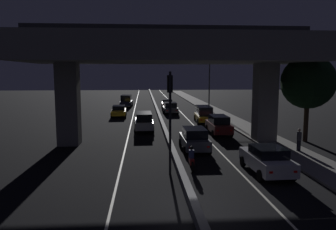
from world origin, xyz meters
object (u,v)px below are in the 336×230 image
(car_taxi_yellow_second_oncoming, at_px, (119,111))
(car_white_lead_oncoming, at_px, (144,121))
(traffic_light_left_of_median, at_px, (170,105))
(car_grey_second, at_px, (194,139))
(motorcycle_red_filtering_near, at_px, (191,159))
(street_lamp, at_px, (207,80))
(car_white_lead, at_px, (267,159))
(pedestrian_on_sidewalk, at_px, (299,140))
(car_dark_blue_third_oncoming, at_px, (126,101))
(car_dark_red_third, at_px, (219,125))
(car_grey_fifth, at_px, (170,108))
(car_dark_red_sixth, at_px, (167,104))
(car_taxi_yellow_fourth, at_px, (204,114))

(car_taxi_yellow_second_oncoming, bearing_deg, car_white_lead_oncoming, 14.47)
(traffic_light_left_of_median, xyz_separation_m, car_taxi_yellow_second_oncoming, (-4.66, 25.13, -3.10))
(car_grey_second, relative_size, motorcycle_red_filtering_near, 2.15)
(street_lamp, height_order, car_white_lead, street_lamp)
(car_taxi_yellow_second_oncoming, bearing_deg, street_lamp, 111.29)
(car_white_lead_oncoming, distance_m, pedestrian_on_sidewalk, 14.80)
(car_taxi_yellow_second_oncoming, bearing_deg, pedestrian_on_sidewalk, 32.16)
(car_taxi_yellow_second_oncoming, height_order, car_dark_blue_third_oncoming, car_dark_blue_third_oncoming)
(car_dark_red_third, xyz_separation_m, car_dark_blue_third_oncoming, (-9.81, 26.12, 0.14))
(traffic_light_left_of_median, distance_m, car_white_lead_oncoming, 14.53)
(car_grey_fifth, relative_size, car_taxi_yellow_second_oncoming, 0.83)
(car_dark_red_sixth, height_order, car_white_lead_oncoming, car_white_lead_oncoming)
(car_white_lead, xyz_separation_m, car_taxi_yellow_second_oncoming, (-10.08, 25.51, -0.04))
(car_white_lead_oncoming, xyz_separation_m, car_dark_blue_third_oncoming, (-2.91, 23.63, 0.08))
(street_lamp, bearing_deg, car_grey_second, -103.07)
(street_lamp, bearing_deg, car_white_lead_oncoming, -120.01)
(traffic_light_left_of_median, height_order, car_grey_fifth, traffic_light_left_of_median)
(car_dark_blue_third_oncoming, bearing_deg, car_taxi_yellow_fourth, 29.74)
(car_dark_red_third, height_order, car_dark_blue_third_oncoming, car_dark_blue_third_oncoming)
(car_dark_red_third, height_order, car_dark_red_sixth, car_dark_red_third)
(car_white_lead, xyz_separation_m, car_dark_red_sixth, (-3.08, 34.27, -0.02))
(car_taxi_yellow_fourth, distance_m, car_taxi_yellow_second_oncoming, 11.82)
(traffic_light_left_of_median, distance_m, car_grey_second, 6.64)
(car_grey_second, distance_m, pedestrian_on_sidewalk, 7.40)
(street_lamp, xyz_separation_m, car_taxi_yellow_second_oncoming, (-12.74, -5.48, -3.94))
(car_white_lead, bearing_deg, car_dark_red_third, -1.21)
(car_taxi_yellow_second_oncoming, distance_m, car_dark_blue_third_oncoming, 12.67)
(car_white_lead, relative_size, car_taxi_yellow_second_oncoming, 0.90)
(car_grey_second, height_order, car_taxi_yellow_fourth, car_taxi_yellow_fourth)
(car_dark_red_third, relative_size, car_taxi_yellow_fourth, 0.93)
(traffic_light_left_of_median, bearing_deg, street_lamp, 75.22)
(car_taxi_yellow_second_oncoming, relative_size, motorcycle_red_filtering_near, 2.58)
(street_lamp, height_order, car_dark_red_third, street_lamp)
(car_dark_blue_third_oncoming, relative_size, pedestrian_on_sidewalk, 2.71)
(car_taxi_yellow_second_oncoming, xyz_separation_m, pedestrian_on_sidewalk, (14.19, -20.92, 0.17))
(car_taxi_yellow_fourth, height_order, car_grey_fifth, car_taxi_yellow_fourth)
(car_white_lead, xyz_separation_m, car_dark_red_third, (0.06, 12.06, 0.10))
(car_white_lead, height_order, pedestrian_on_sidewalk, pedestrian_on_sidewalk)
(car_white_lead, xyz_separation_m, car_grey_fifth, (-3.11, 28.11, 0.04))
(car_white_lead, xyz_separation_m, pedestrian_on_sidewalk, (4.11, 4.59, 0.13))
(traffic_light_left_of_median, relative_size, car_dark_red_sixth, 1.33)
(street_lamp, relative_size, motorcycle_red_filtering_near, 4.20)
(car_grey_second, bearing_deg, car_dark_red_third, -28.20)
(motorcycle_red_filtering_near, bearing_deg, car_white_lead, -102.38)
(car_taxi_yellow_fourth, distance_m, car_dark_red_sixth, 15.17)
(car_white_lead, height_order, car_dark_red_third, car_dark_red_third)
(car_grey_second, bearing_deg, motorcycle_red_filtering_near, 168.53)
(traffic_light_left_of_median, height_order, pedestrian_on_sidewalk, traffic_light_left_of_median)
(motorcycle_red_filtering_near, relative_size, pedestrian_on_sidewalk, 1.19)
(traffic_light_left_of_median, xyz_separation_m, car_grey_fifth, (2.32, 27.73, -3.02))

